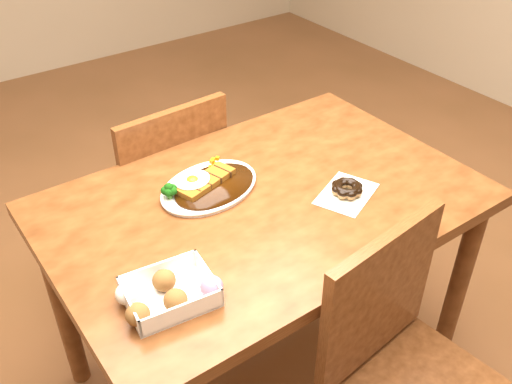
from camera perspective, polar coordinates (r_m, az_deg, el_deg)
ground at (r=2.13m, az=0.65°, el=-17.07°), size 6.00×6.00×0.00m
table at (r=1.66m, az=0.80°, el=-3.35°), size 1.20×0.80×0.75m
chair_far at (r=2.11m, az=-9.35°, el=-0.19°), size 0.44×0.44×0.87m
chair_near at (r=1.56m, az=14.99°, el=-17.57°), size 0.46×0.46×0.87m
katsu_curry_plate at (r=1.63m, az=-4.92°, el=0.69°), size 0.34×0.28×0.06m
donut_box at (r=1.30m, az=-8.80°, el=-9.91°), size 0.23×0.17×0.06m
pon_de_ring at (r=1.63m, az=9.08°, el=0.31°), size 0.22×0.19×0.04m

